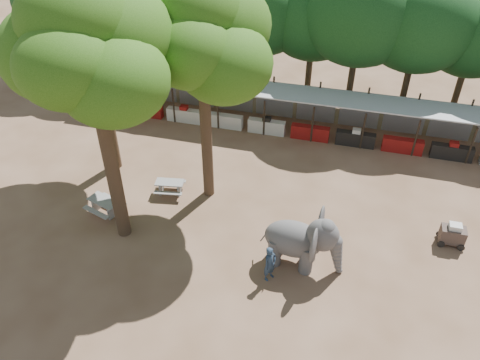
% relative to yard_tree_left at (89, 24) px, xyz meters
% --- Properties ---
extents(ground, '(100.00, 100.00, 0.00)m').
position_rel_yard_tree_left_xyz_m(ground, '(9.13, -7.19, -8.20)').
color(ground, brown).
rests_on(ground, ground).
extents(vendor_stalls, '(28.00, 2.99, 2.80)m').
position_rel_yard_tree_left_xyz_m(vendor_stalls, '(9.13, 6.65, -7.02)').
color(vendor_stalls, '#A6A8AD').
rests_on(vendor_stalls, ground).
extents(yard_tree_left, '(7.10, 6.90, 11.02)m').
position_rel_yard_tree_left_xyz_m(yard_tree_left, '(0.00, 0.00, 0.00)').
color(yard_tree_left, '#332316').
rests_on(yard_tree_left, ground).
extents(yard_tree_center, '(7.10, 6.90, 12.04)m').
position_rel_yard_tree_left_xyz_m(yard_tree_center, '(3.00, -5.00, 1.01)').
color(yard_tree_center, '#332316').
rests_on(yard_tree_center, ground).
extents(yard_tree_back, '(7.10, 6.90, 11.36)m').
position_rel_yard_tree_left_xyz_m(yard_tree_back, '(6.00, -1.00, 0.34)').
color(yard_tree_back, '#332316').
rests_on(yard_tree_back, ground).
extents(backdrop_trees, '(46.46, 5.95, 8.33)m').
position_rel_yard_tree_left_xyz_m(backdrop_trees, '(9.13, 11.81, -2.69)').
color(backdrop_trees, '#332316').
rests_on(backdrop_trees, ground).
extents(elephant, '(3.68, 2.81, 2.80)m').
position_rel_yard_tree_left_xyz_m(elephant, '(11.73, -4.91, -6.80)').
color(elephant, '#494746').
rests_on(elephant, ground).
extents(handler, '(0.70, 0.77, 1.77)m').
position_rel_yard_tree_left_xyz_m(handler, '(10.54, -6.16, -7.31)').
color(handler, '#26384C').
rests_on(handler, ground).
extents(picnic_table_near, '(2.02, 1.91, 0.82)m').
position_rel_yard_tree_left_xyz_m(picnic_table_near, '(1.56, -4.12, -7.66)').
color(picnic_table_near, gray).
rests_on(picnic_table_near, ground).
extents(picnic_table_far, '(1.70, 1.58, 0.75)m').
position_rel_yard_tree_left_xyz_m(picnic_table_far, '(4.13, -1.74, -7.71)').
color(picnic_table_far, gray).
rests_on(picnic_table_far, ground).
extents(cart_front, '(1.23, 0.81, 1.19)m').
position_rel_yard_tree_left_xyz_m(cart_front, '(18.34, -1.82, -7.61)').
color(cart_front, '#392B26').
rests_on(cart_front, ground).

